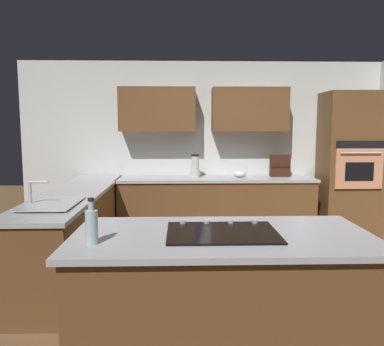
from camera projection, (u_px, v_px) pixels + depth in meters
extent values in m
plane|color=brown|center=(240.00, 285.00, 4.02)|extent=(14.00, 14.00, 0.00)
cube|color=silver|center=(220.00, 148.00, 5.95)|extent=(6.00, 0.10, 2.60)
cube|color=brown|center=(250.00, 110.00, 5.67)|extent=(1.10, 0.34, 0.63)
cube|color=brown|center=(157.00, 110.00, 5.63)|extent=(1.10, 0.34, 0.63)
cube|color=brown|center=(216.00, 209.00, 5.67)|extent=(2.80, 0.60, 0.86)
cube|color=#B2B2B7|center=(216.00, 179.00, 5.62)|extent=(2.84, 0.64, 0.04)
cube|color=brown|center=(76.00, 232.00, 4.46)|extent=(0.60, 2.90, 0.86)
cube|color=#B2B2B7|center=(75.00, 193.00, 4.41)|extent=(0.64, 2.94, 0.04)
cube|color=brown|center=(222.00, 298.00, 2.73)|extent=(1.99, 0.94, 0.86)
cube|color=#B2B2B7|center=(222.00, 236.00, 2.67)|extent=(2.07, 1.02, 0.04)
cube|color=brown|center=(349.00, 166.00, 5.65)|extent=(0.80, 0.60, 2.13)
cube|color=tan|center=(359.00, 169.00, 5.34)|extent=(0.66, 0.03, 0.56)
cube|color=black|center=(359.00, 172.00, 5.33)|extent=(0.40, 0.01, 0.26)
cube|color=black|center=(360.00, 145.00, 5.30)|extent=(0.66, 0.02, 0.11)
cylinder|color=silver|center=(361.00, 153.00, 5.28)|extent=(0.56, 0.02, 0.02)
cube|color=#515456|center=(58.00, 201.00, 3.80)|extent=(0.40, 0.30, 0.02)
cube|color=#515456|center=(46.00, 208.00, 3.46)|extent=(0.40, 0.30, 0.02)
cube|color=#B7BABF|center=(52.00, 203.00, 3.63)|extent=(0.46, 0.70, 0.01)
cylinder|color=#B7BABF|center=(30.00, 194.00, 3.61)|extent=(0.03, 0.03, 0.22)
cylinder|color=#B7BABF|center=(38.00, 182.00, 3.60)|extent=(0.18, 0.02, 0.02)
cube|color=black|center=(222.00, 232.00, 2.67)|extent=(0.76, 0.56, 0.01)
cylinder|color=#B2B2B7|center=(255.00, 222.00, 2.91)|extent=(0.04, 0.04, 0.02)
cylinder|color=#B2B2B7|center=(231.00, 222.00, 2.90)|extent=(0.04, 0.04, 0.02)
cylinder|color=#B2B2B7|center=(207.00, 222.00, 2.90)|extent=(0.04, 0.04, 0.02)
cylinder|color=#B2B2B7|center=(183.00, 222.00, 2.89)|extent=(0.04, 0.04, 0.02)
cylinder|color=beige|center=(195.00, 173.00, 5.64)|extent=(0.15, 0.15, 0.11)
cylinder|color=silver|center=(195.00, 163.00, 5.62)|extent=(0.11, 0.11, 0.20)
cylinder|color=black|center=(195.00, 155.00, 5.61)|extent=(0.12, 0.12, 0.03)
ellipsoid|color=white|center=(240.00, 174.00, 5.66)|extent=(0.19, 0.19, 0.10)
cube|color=#381E14|center=(280.00, 166.00, 5.70)|extent=(0.29, 0.10, 0.32)
cube|color=#381E14|center=(281.00, 166.00, 5.65)|extent=(0.27, 0.02, 0.02)
cylinder|color=silver|center=(92.00, 227.00, 2.42)|extent=(0.08, 0.08, 0.21)
cylinder|color=silver|center=(91.00, 206.00, 2.40)|extent=(0.04, 0.04, 0.06)
cylinder|color=black|center=(91.00, 199.00, 2.40)|extent=(0.04, 0.04, 0.02)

